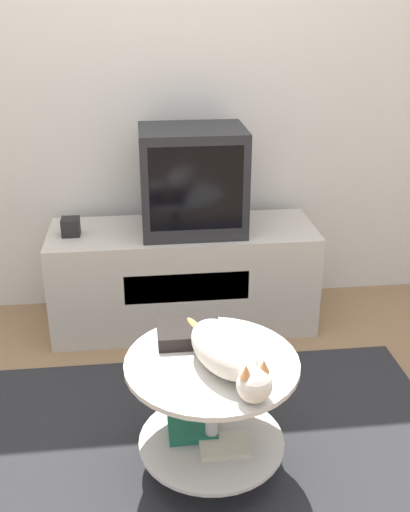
% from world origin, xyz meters
% --- Properties ---
extents(ground_plane, '(12.00, 12.00, 0.00)m').
position_xyz_m(ground_plane, '(0.00, 0.00, 0.00)').
color(ground_plane, '#93704C').
extents(wall_back, '(8.00, 0.05, 2.60)m').
position_xyz_m(wall_back, '(0.00, 1.43, 1.30)').
color(wall_back, silver).
rests_on(wall_back, ground_plane).
extents(rug, '(2.00, 1.47, 0.02)m').
position_xyz_m(rug, '(0.00, 0.00, 0.01)').
color(rug, '#28282B').
rests_on(rug, ground_plane).
extents(tv_stand, '(1.31, 0.46, 0.52)m').
position_xyz_m(tv_stand, '(0.05, 1.11, 0.26)').
color(tv_stand, beige).
rests_on(tv_stand, ground_plane).
extents(tv, '(0.49, 0.37, 0.50)m').
position_xyz_m(tv, '(0.10, 1.11, 0.77)').
color(tv, '#232326').
rests_on(tv, tv_stand).
extents(speaker, '(0.08, 0.08, 0.08)m').
position_xyz_m(speaker, '(-0.48, 1.10, 0.56)').
color(speaker, black).
rests_on(speaker, tv_stand).
extents(coffee_table, '(0.58, 0.58, 0.46)m').
position_xyz_m(coffee_table, '(0.06, 0.03, 0.30)').
color(coffee_table, '#B2B2B7').
rests_on(coffee_table, rug).
extents(dvd_box, '(0.22, 0.16, 0.05)m').
position_xyz_m(dvd_box, '(-0.00, 0.17, 0.50)').
color(dvd_box, black).
rests_on(dvd_box, coffee_table).
extents(cat, '(0.27, 0.51, 0.14)m').
position_xyz_m(cat, '(0.10, -0.03, 0.54)').
color(cat, silver).
rests_on(cat, coffee_table).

